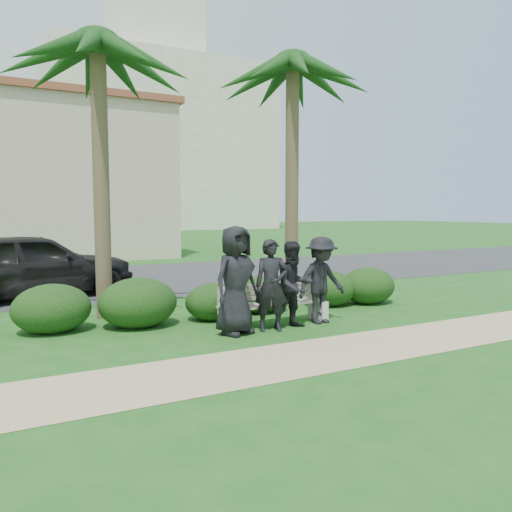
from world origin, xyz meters
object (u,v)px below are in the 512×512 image
object	(u,v)px
park_bench	(274,307)
man_b	(271,285)
man_d	(321,280)
palm_left	(97,47)
palm_right	(293,66)
man_a	(236,280)
man_c	(294,285)
car_a	(32,265)

from	to	relation	value
park_bench	man_b	bearing A→B (deg)	-127.87
park_bench	man_d	distance (m)	1.06
palm_left	palm_right	size ratio (longest dim) A/B	0.96
man_a	palm_right	bearing A→B (deg)	24.69
park_bench	man_d	world-z (taller)	man_d
man_a	man_c	size ratio (longest dim) A/B	1.19
park_bench	palm_right	world-z (taller)	palm_right
car_a	man_c	bearing A→B (deg)	-155.96
man_b	man_d	size ratio (longest dim) A/B	0.99
park_bench	man_b	xyz separation A→B (m)	(-0.26, -0.36, 0.49)
man_a	car_a	world-z (taller)	man_a
man_c	car_a	bearing A→B (deg)	123.90
man_c	palm_right	distance (m)	5.67
man_c	car_a	distance (m)	7.06
park_bench	man_d	size ratio (longest dim) A/B	1.30
park_bench	man_d	bearing A→B (deg)	-18.20
park_bench	palm_left	xyz separation A→B (m)	(-2.73, 2.21, 5.03)
palm_left	car_a	bearing A→B (deg)	109.59
park_bench	man_d	xyz separation A→B (m)	(0.90, -0.26, 0.50)
palm_right	man_b	bearing A→B (deg)	-127.97
man_a	palm_left	world-z (taller)	palm_left
man_d	car_a	world-z (taller)	man_d
park_bench	palm_right	bearing A→B (deg)	49.64
man_a	car_a	xyz separation A→B (m)	(-2.93, 5.68, -0.13)
man_d	palm_left	distance (m)	6.31
man_a	man_d	xyz separation A→B (m)	(1.83, 0.01, -0.12)
man_a	palm_left	bearing A→B (deg)	107.61
man_a	man_c	distance (m)	1.16
man_b	man_d	distance (m)	1.17
man_a	palm_right	xyz separation A→B (m)	(2.71, 2.52, 4.64)
palm_right	car_a	xyz separation A→B (m)	(-5.64, 3.15, -4.77)
man_d	palm_left	size ratio (longest dim) A/B	0.26
park_bench	man_a	world-z (taller)	man_a
man_b	palm_right	xyz separation A→B (m)	(2.04, 2.61, 4.77)
palm_right	park_bench	bearing A→B (deg)	-128.31
park_bench	palm_left	distance (m)	6.13
man_a	man_d	bearing A→B (deg)	-17.83
park_bench	man_b	size ratio (longest dim) A/B	1.31
park_bench	man_a	bearing A→B (deg)	-165.60
palm_left	car_a	distance (m)	5.67
man_c	palm_right	bearing A→B (deg)	57.65
man_d	car_a	size ratio (longest dim) A/B	0.34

